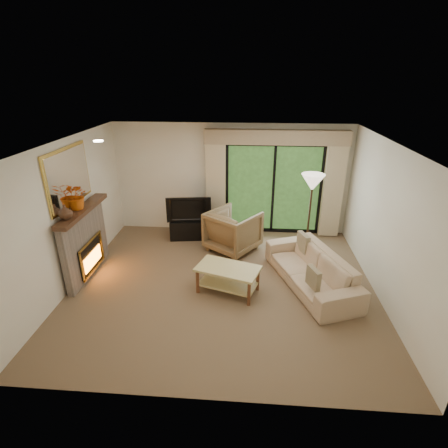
# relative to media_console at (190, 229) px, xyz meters

# --- Properties ---
(floor) EXTENTS (5.50, 5.50, 0.00)m
(floor) POSITION_rel_media_console_xyz_m (0.94, -1.95, -0.23)
(floor) COLOR brown
(floor) RESTS_ON ground
(ceiling) EXTENTS (5.50, 5.50, 0.00)m
(ceiling) POSITION_rel_media_console_xyz_m (0.94, -1.95, 2.37)
(ceiling) COLOR white
(ceiling) RESTS_ON ground
(wall_back) EXTENTS (5.00, 0.00, 5.00)m
(wall_back) POSITION_rel_media_console_xyz_m (0.94, 0.55, 1.07)
(wall_back) COLOR white
(wall_back) RESTS_ON ground
(wall_front) EXTENTS (5.00, 0.00, 5.00)m
(wall_front) POSITION_rel_media_console_xyz_m (0.94, -4.45, 1.07)
(wall_front) COLOR white
(wall_front) RESTS_ON ground
(wall_left) EXTENTS (0.00, 5.00, 5.00)m
(wall_left) POSITION_rel_media_console_xyz_m (-1.81, -1.95, 1.07)
(wall_left) COLOR white
(wall_left) RESTS_ON ground
(wall_right) EXTENTS (0.00, 5.00, 5.00)m
(wall_right) POSITION_rel_media_console_xyz_m (3.69, -1.95, 1.07)
(wall_right) COLOR white
(wall_right) RESTS_ON ground
(fireplace) EXTENTS (0.24, 1.70, 1.37)m
(fireplace) POSITION_rel_media_console_xyz_m (-1.69, -1.75, 0.46)
(fireplace) COLOR #75685D
(fireplace) RESTS_ON floor
(mirror) EXTENTS (0.07, 1.45, 1.02)m
(mirror) POSITION_rel_media_console_xyz_m (-1.77, -1.75, 1.72)
(mirror) COLOR gold
(mirror) RESTS_ON wall_left
(sliding_door) EXTENTS (2.26, 0.10, 2.16)m
(sliding_door) POSITION_rel_media_console_xyz_m (1.94, 0.50, 0.87)
(sliding_door) COLOR black
(sliding_door) RESTS_ON floor
(curtain_left) EXTENTS (0.45, 0.18, 2.35)m
(curtain_left) POSITION_rel_media_console_xyz_m (0.59, 0.39, 0.97)
(curtain_left) COLOR #C5B08A
(curtain_left) RESTS_ON floor
(curtain_right) EXTENTS (0.45, 0.18, 2.35)m
(curtain_right) POSITION_rel_media_console_xyz_m (3.29, 0.39, 0.97)
(curtain_right) COLOR #C5B08A
(curtain_right) RESTS_ON floor
(cornice) EXTENTS (3.20, 0.24, 0.32)m
(cornice) POSITION_rel_media_console_xyz_m (1.94, 0.41, 2.09)
(cornice) COLOR tan
(cornice) RESTS_ON wall_back
(media_console) EXTENTS (0.96, 0.53, 0.46)m
(media_console) POSITION_rel_media_console_xyz_m (0.00, 0.00, 0.00)
(media_console) COLOR black
(media_console) RESTS_ON floor
(tv) EXTENTS (1.03, 0.27, 0.59)m
(tv) POSITION_rel_media_console_xyz_m (0.00, 0.00, 0.52)
(tv) COLOR black
(tv) RESTS_ON media_console
(armchair) EXTENTS (1.36, 1.37, 0.91)m
(armchair) POSITION_rel_media_console_xyz_m (1.05, -0.52, 0.23)
(armchair) COLOR brown
(armchair) RESTS_ON floor
(sofa) EXTENTS (1.59, 2.39, 0.65)m
(sofa) POSITION_rel_media_console_xyz_m (2.55, -1.81, 0.10)
(sofa) COLOR tan
(sofa) RESTS_ON floor
(pillow_near) EXTENTS (0.20, 0.35, 0.34)m
(pillow_near) POSITION_rel_media_console_xyz_m (2.47, -2.45, 0.31)
(pillow_near) COLOR brown
(pillow_near) RESTS_ON sofa
(pillow_far) EXTENTS (0.22, 0.38, 0.37)m
(pillow_far) POSITION_rel_media_console_xyz_m (2.47, -1.17, 0.32)
(pillow_far) COLOR brown
(pillow_far) RESTS_ON sofa
(coffee_table) EXTENTS (1.22, 0.91, 0.49)m
(coffee_table) POSITION_rel_media_console_xyz_m (1.05, -2.15, 0.02)
(coffee_table) COLOR #CDB973
(coffee_table) RESTS_ON floor
(floor_lamp) EXTENTS (0.50, 0.50, 1.76)m
(floor_lamp) POSITION_rel_media_console_xyz_m (2.65, -0.55, 0.65)
(floor_lamp) COLOR white
(floor_lamp) RESTS_ON floor
(vase) EXTENTS (0.29, 0.29, 0.25)m
(vase) POSITION_rel_media_console_xyz_m (-1.67, -2.26, 1.27)
(vase) COLOR #422819
(vase) RESTS_ON fireplace
(branches) EXTENTS (0.51, 0.47, 0.49)m
(branches) POSITION_rel_media_console_xyz_m (-1.67, -1.80, 1.39)
(branches) COLOR #CC560F
(branches) RESTS_ON fireplace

